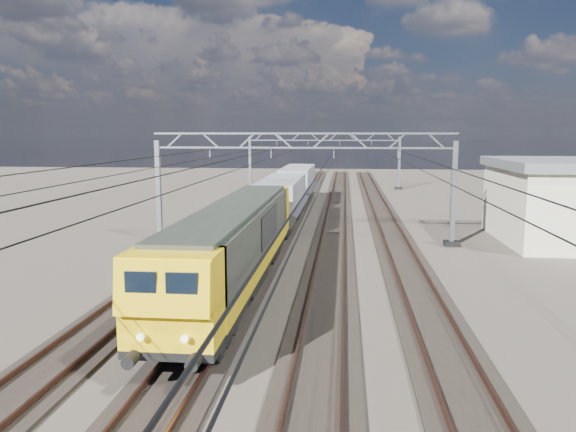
# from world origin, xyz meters

# --- Properties ---
(ground) EXTENTS (160.00, 160.00, 0.00)m
(ground) POSITION_xyz_m (0.00, 0.00, 0.00)
(ground) COLOR black
(ground) RESTS_ON ground
(track_outer_west) EXTENTS (2.60, 140.00, 0.30)m
(track_outer_west) POSITION_xyz_m (-6.00, 0.00, 0.07)
(track_outer_west) COLOR black
(track_outer_west) RESTS_ON ground
(track_loco) EXTENTS (2.60, 140.00, 0.30)m
(track_loco) POSITION_xyz_m (-2.00, 0.00, 0.07)
(track_loco) COLOR black
(track_loco) RESTS_ON ground
(track_inner_east) EXTENTS (2.60, 140.00, 0.30)m
(track_inner_east) POSITION_xyz_m (2.00, 0.00, 0.07)
(track_inner_east) COLOR black
(track_inner_east) RESTS_ON ground
(track_outer_east) EXTENTS (2.60, 140.00, 0.30)m
(track_outer_east) POSITION_xyz_m (6.00, 0.00, 0.07)
(track_outer_east) COLOR black
(track_outer_east) RESTS_ON ground
(catenary_gantry_mid) EXTENTS (19.90, 0.90, 7.11)m
(catenary_gantry_mid) POSITION_xyz_m (0.00, 4.00, 3.91)
(catenary_gantry_mid) COLOR gray
(catenary_gantry_mid) RESTS_ON ground
(catenary_gantry_far) EXTENTS (19.90, 0.90, 7.11)m
(catenary_gantry_far) POSITION_xyz_m (0.00, 40.00, 3.91)
(catenary_gantry_far) COLOR gray
(catenary_gantry_far) RESTS_ON ground
(overhead_wires) EXTENTS (12.03, 140.00, 0.53)m
(overhead_wires) POSITION_xyz_m (0.00, 8.00, 5.75)
(overhead_wires) COLOR black
(overhead_wires) RESTS_ON ground
(locomotive) EXTENTS (2.76, 21.10, 3.62)m
(locomotive) POSITION_xyz_m (-2.00, -7.86, 2.33)
(locomotive) COLOR black
(locomotive) RESTS_ON ground
(hopper_wagon_lead) EXTENTS (3.38, 13.00, 3.25)m
(hopper_wagon_lead) POSITION_xyz_m (-2.00, 9.83, 2.23)
(hopper_wagon_lead) COLOR black
(hopper_wagon_lead) RESTS_ON ground
(hopper_wagon_mid) EXTENTS (3.38, 13.00, 3.25)m
(hopper_wagon_mid) POSITION_xyz_m (-2.00, 24.03, 2.23)
(hopper_wagon_mid) COLOR black
(hopper_wagon_mid) RESTS_ON ground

